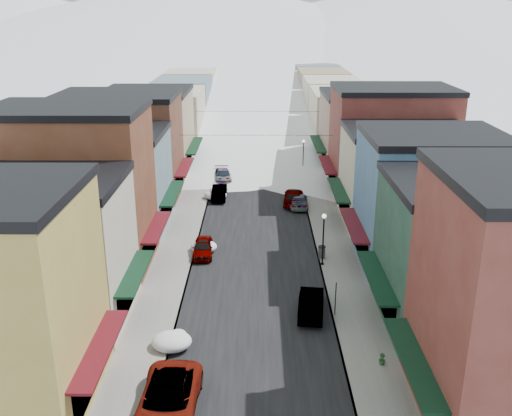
{
  "coord_description": "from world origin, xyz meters",
  "views": [
    {
      "loc": [
        0.18,
        -20.2,
        19.03
      ],
      "look_at": [
        0.0,
        27.34,
        2.36
      ],
      "focal_mm": 40.0,
      "sensor_mm": 36.0,
      "label": 1
    }
  ],
  "objects_px": {
    "car_dark_hatch": "(219,193)",
    "car_green_sedan": "(311,303)",
    "car_white_suv": "(168,401)",
    "trash_can": "(322,252)",
    "car_silver_sedan": "(203,248)",
    "streetlamp_near": "(323,233)"
  },
  "relations": [
    {
      "from": "car_white_suv",
      "to": "car_green_sedan",
      "type": "bearing_deg",
      "value": 53.54
    },
    {
      "from": "car_green_sedan",
      "to": "trash_can",
      "type": "distance_m",
      "value": 8.65
    },
    {
      "from": "car_white_suv",
      "to": "streetlamp_near",
      "type": "height_order",
      "value": "streetlamp_near"
    },
    {
      "from": "car_dark_hatch",
      "to": "car_green_sedan",
      "type": "xyz_separation_m",
      "value": [
        7.61,
        -23.95,
        0.06
      ]
    },
    {
      "from": "car_dark_hatch",
      "to": "car_green_sedan",
      "type": "relative_size",
      "value": 0.93
    },
    {
      "from": "car_white_suv",
      "to": "car_green_sedan",
      "type": "distance_m",
      "value": 12.79
    },
    {
      "from": "car_dark_hatch",
      "to": "car_green_sedan",
      "type": "distance_m",
      "value": 25.13
    },
    {
      "from": "car_silver_sedan",
      "to": "car_dark_hatch",
      "type": "relative_size",
      "value": 0.93
    },
    {
      "from": "trash_can",
      "to": "car_white_suv",
      "type": "bearing_deg",
      "value": -117.15
    },
    {
      "from": "car_green_sedan",
      "to": "trash_can",
      "type": "relative_size",
      "value": 4.48
    },
    {
      "from": "trash_can",
      "to": "streetlamp_near",
      "type": "height_order",
      "value": "streetlamp_near"
    },
    {
      "from": "car_silver_sedan",
      "to": "car_dark_hatch",
      "type": "xyz_separation_m",
      "value": [
        0.37,
        14.58,
        0.03
      ]
    },
    {
      "from": "car_white_suv",
      "to": "car_silver_sedan",
      "type": "xyz_separation_m",
      "value": [
        -0.07,
        19.41,
        -0.19
      ]
    },
    {
      "from": "car_white_suv",
      "to": "car_green_sedan",
      "type": "xyz_separation_m",
      "value": [
        7.91,
        10.04,
        -0.1
      ]
    },
    {
      "from": "trash_can",
      "to": "streetlamp_near",
      "type": "bearing_deg",
      "value": -93.72
    },
    {
      "from": "car_silver_sedan",
      "to": "trash_can",
      "type": "bearing_deg",
      "value": -6.86
    },
    {
      "from": "trash_can",
      "to": "streetlamp_near",
      "type": "distance_m",
      "value": 2.43
    },
    {
      "from": "car_white_suv",
      "to": "trash_can",
      "type": "height_order",
      "value": "car_white_suv"
    },
    {
      "from": "car_dark_hatch",
      "to": "car_white_suv",
      "type": "bearing_deg",
      "value": -90.47
    },
    {
      "from": "car_dark_hatch",
      "to": "streetlamp_near",
      "type": "relative_size",
      "value": 1.01
    },
    {
      "from": "car_green_sedan",
      "to": "car_white_suv",
      "type": "bearing_deg",
      "value": 58.37
    },
    {
      "from": "trash_can",
      "to": "streetlamp_near",
      "type": "relative_size",
      "value": 0.24
    }
  ]
}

